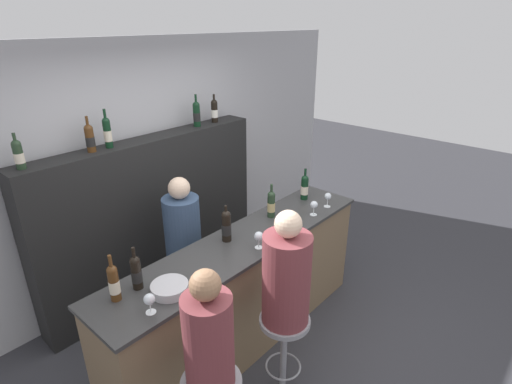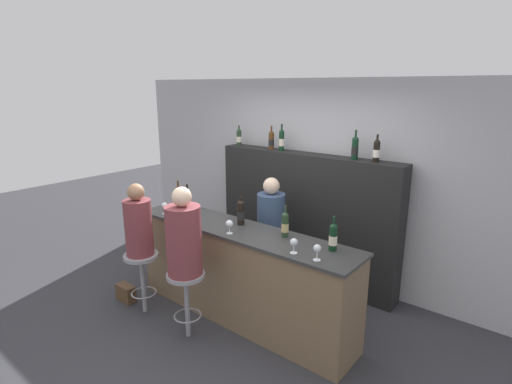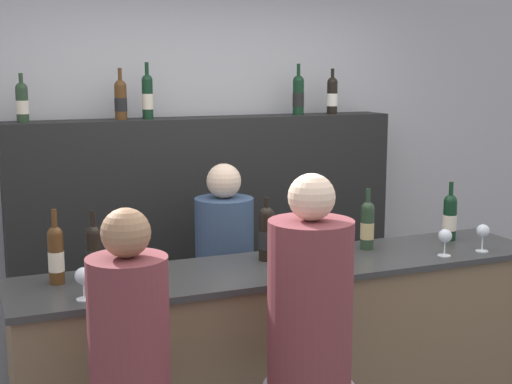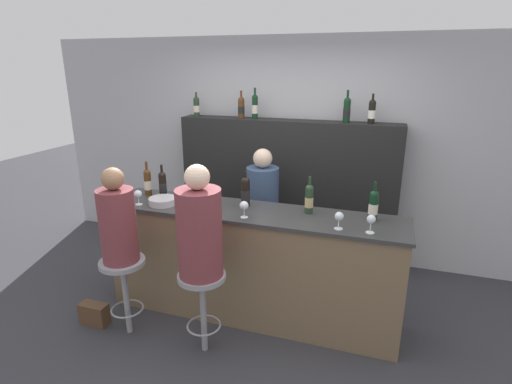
% 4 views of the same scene
% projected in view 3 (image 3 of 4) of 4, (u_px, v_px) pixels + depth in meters
% --- Properties ---
extents(wall_back, '(6.40, 0.05, 2.60)m').
position_uv_depth(wall_back, '(197.00, 172.00, 4.81)').
color(wall_back, '#B2B2B7').
rests_on(wall_back, ground_plane).
extents(bar_counter, '(2.70, 0.57, 1.05)m').
position_uv_depth(bar_counter, '(291.00, 364.00, 3.59)').
color(bar_counter, brown).
rests_on(bar_counter, ground_plane).
extents(back_bar_cabinet, '(2.53, 0.28, 1.68)m').
position_uv_depth(back_bar_cabinet, '(209.00, 245.00, 4.69)').
color(back_bar_cabinet, black).
rests_on(back_bar_cabinet, ground_plane).
extents(wine_bottle_counter_0, '(0.07, 0.07, 0.34)m').
position_uv_depth(wine_bottle_counter_0, '(56.00, 254.00, 3.16)').
color(wine_bottle_counter_0, '#4C2D14').
rests_on(wine_bottle_counter_0, bar_counter).
extents(wine_bottle_counter_1, '(0.07, 0.07, 0.32)m').
position_uv_depth(wine_bottle_counter_1, '(94.00, 252.00, 3.22)').
color(wine_bottle_counter_1, black).
rests_on(wine_bottle_counter_1, bar_counter).
extents(wine_bottle_counter_2, '(0.08, 0.08, 0.32)m').
position_uv_depth(wine_bottle_counter_2, '(267.00, 233.00, 3.54)').
color(wine_bottle_counter_2, black).
rests_on(wine_bottle_counter_2, bar_counter).
extents(wine_bottle_counter_3, '(0.07, 0.07, 0.33)m').
position_uv_depth(wine_bottle_counter_3, '(367.00, 225.00, 3.76)').
color(wine_bottle_counter_3, '#233823').
rests_on(wine_bottle_counter_3, bar_counter).
extents(wine_bottle_counter_4, '(0.08, 0.08, 0.33)m').
position_uv_depth(wine_bottle_counter_4, '(450.00, 217.00, 3.96)').
color(wine_bottle_counter_4, black).
rests_on(wine_bottle_counter_4, bar_counter).
extents(wine_bottle_backbar_0, '(0.07, 0.07, 0.28)m').
position_uv_depth(wine_bottle_backbar_0, '(22.00, 102.00, 4.10)').
color(wine_bottle_backbar_0, '#233823').
rests_on(wine_bottle_backbar_0, back_bar_cabinet).
extents(wine_bottle_backbar_1, '(0.08, 0.08, 0.31)m').
position_uv_depth(wine_bottle_backbar_1, '(121.00, 99.00, 4.31)').
color(wine_bottle_backbar_1, '#4C2D14').
rests_on(wine_bottle_backbar_1, back_bar_cabinet).
extents(wine_bottle_backbar_2, '(0.07, 0.07, 0.35)m').
position_uv_depth(wine_bottle_backbar_2, '(147.00, 96.00, 4.37)').
color(wine_bottle_backbar_2, black).
rests_on(wine_bottle_backbar_2, back_bar_cabinet).
extents(wine_bottle_backbar_3, '(0.08, 0.08, 0.34)m').
position_uv_depth(wine_bottle_backbar_3, '(298.00, 95.00, 4.76)').
color(wine_bottle_backbar_3, black).
rests_on(wine_bottle_backbar_3, back_bar_cabinet).
extents(wine_bottle_backbar_4, '(0.07, 0.07, 0.31)m').
position_uv_depth(wine_bottle_backbar_4, '(332.00, 95.00, 4.86)').
color(wine_bottle_backbar_4, black).
rests_on(wine_bottle_backbar_4, back_bar_cabinet).
extents(wine_glass_0, '(0.07, 0.07, 0.14)m').
position_uv_depth(wine_glass_0, '(83.00, 277.00, 2.94)').
color(wine_glass_0, silver).
rests_on(wine_glass_0, bar_counter).
extents(wine_glass_1, '(0.08, 0.08, 0.14)m').
position_uv_depth(wine_glass_1, '(307.00, 252.00, 3.33)').
color(wine_glass_1, silver).
rests_on(wine_glass_1, bar_counter).
extents(wine_glass_2, '(0.07, 0.07, 0.14)m').
position_uv_depth(wine_glass_2, '(445.00, 237.00, 3.62)').
color(wine_glass_2, silver).
rests_on(wine_glass_2, bar_counter).
extents(wine_glass_3, '(0.07, 0.07, 0.15)m').
position_uv_depth(wine_glass_3, '(483.00, 232.00, 3.71)').
color(wine_glass_3, silver).
rests_on(wine_glass_3, bar_counter).
extents(metal_bowl, '(0.25, 0.25, 0.06)m').
position_uv_depth(metal_bowl, '(129.00, 282.00, 3.10)').
color(metal_bowl, '#B7B7BC').
rests_on(metal_bowl, bar_counter).
extents(guest_seated_left, '(0.30, 0.30, 0.80)m').
position_uv_depth(guest_seated_left, '(129.00, 330.00, 2.59)').
color(guest_seated_left, brown).
rests_on(guest_seated_left, bar_stool_left).
extents(guest_seated_right, '(0.35, 0.35, 0.88)m').
position_uv_depth(guest_seated_right, '(310.00, 297.00, 2.87)').
color(guest_seated_right, brown).
rests_on(guest_seated_right, bar_stool_right).
extents(bartender, '(0.34, 0.34, 1.46)m').
position_uv_depth(bartender, '(225.00, 299.00, 4.14)').
color(bartender, '#334766').
rests_on(bartender, ground_plane).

